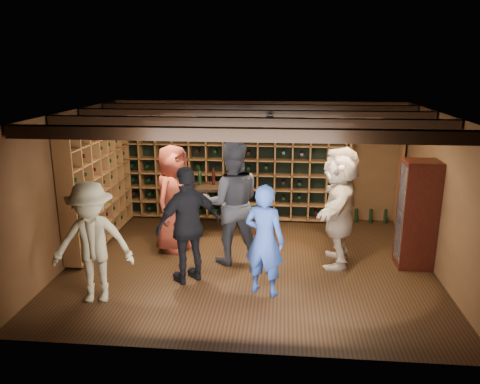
# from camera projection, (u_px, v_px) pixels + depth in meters

# --- Properties ---
(ground) EXTENTS (6.00, 6.00, 0.00)m
(ground) POSITION_uv_depth(u_px,v_px,m) (249.00, 264.00, 7.85)
(ground) COLOR black
(ground) RESTS_ON ground
(room_shell) EXTENTS (6.00, 6.00, 6.00)m
(room_shell) POSITION_uv_depth(u_px,v_px,m) (250.00, 119.00, 7.25)
(room_shell) COLOR brown
(room_shell) RESTS_ON ground
(wine_rack_back) EXTENTS (4.65, 0.30, 2.20)m
(wine_rack_back) POSITION_uv_depth(u_px,v_px,m) (232.00, 167.00, 9.83)
(wine_rack_back) COLOR brown
(wine_rack_back) RESTS_ON ground
(wine_rack_left) EXTENTS (0.30, 2.65, 2.20)m
(wine_rack_left) POSITION_uv_depth(u_px,v_px,m) (99.00, 182.00, 8.59)
(wine_rack_left) COLOR brown
(wine_rack_left) RESTS_ON ground
(crate_shelf) EXTENTS (1.20, 0.32, 2.07)m
(crate_shelf) POSITION_uv_depth(u_px,v_px,m) (376.00, 149.00, 9.44)
(crate_shelf) COLOR brown
(crate_shelf) RESTS_ON ground
(display_cabinet) EXTENTS (0.55, 0.50, 1.75)m
(display_cabinet) POSITION_uv_depth(u_px,v_px,m) (417.00, 217.00, 7.57)
(display_cabinet) COLOR black
(display_cabinet) RESTS_ON ground
(man_blue_shirt) EXTENTS (0.70, 0.58, 1.64)m
(man_blue_shirt) POSITION_uv_depth(u_px,v_px,m) (264.00, 240.00, 6.65)
(man_blue_shirt) COLOR navy
(man_blue_shirt) RESTS_ON ground
(man_grey_suit) EXTENTS (1.13, 0.95, 2.06)m
(man_grey_suit) POSITION_uv_depth(u_px,v_px,m) (232.00, 203.00, 7.70)
(man_grey_suit) COLOR black
(man_grey_suit) RESTS_ON ground
(guest_red_floral) EXTENTS (0.89, 1.08, 1.90)m
(guest_red_floral) POSITION_uv_depth(u_px,v_px,m) (174.00, 198.00, 8.23)
(guest_red_floral) COLOR maroon
(guest_red_floral) RESTS_ON ground
(guest_woman_black) EXTENTS (1.10, 1.01, 1.80)m
(guest_woman_black) POSITION_uv_depth(u_px,v_px,m) (189.00, 225.00, 7.03)
(guest_woman_black) COLOR black
(guest_woman_black) RESTS_ON ground
(guest_khaki) EXTENTS (1.21, 0.82, 1.73)m
(guest_khaki) POSITION_uv_depth(u_px,v_px,m) (92.00, 243.00, 6.44)
(guest_khaki) COLOR gray
(guest_khaki) RESTS_ON ground
(guest_beige) EXTENTS (0.87, 1.91, 1.98)m
(guest_beige) POSITION_uv_depth(u_px,v_px,m) (339.00, 207.00, 7.64)
(guest_beige) COLOR tan
(guest_beige) RESTS_ON ground
(tasting_table) EXTENTS (1.37, 0.85, 1.24)m
(tasting_table) POSITION_uv_depth(u_px,v_px,m) (216.00, 191.00, 9.11)
(tasting_table) COLOR black
(tasting_table) RESTS_ON ground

